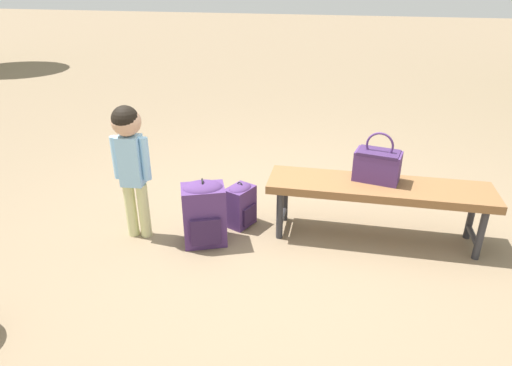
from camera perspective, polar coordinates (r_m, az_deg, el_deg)
The scene contains 6 objects.
ground_plane at distance 3.45m, azimuth 2.29°, elevation -6.78°, with size 40.00×40.00×0.00m, color #7F6B51.
park_bench at distance 3.36m, azimuth 15.37°, elevation -1.02°, with size 1.61×0.45×0.45m.
handbag at distance 3.34m, azimuth 15.24°, elevation 2.33°, with size 0.35×0.24×0.37m.
child_standing at distance 3.28m, azimuth -15.79°, elevation 3.82°, with size 0.28×0.21×1.02m.
backpack_large at distance 3.27m, azimuth -6.66°, elevation -3.60°, with size 0.37×0.34×0.52m.
backpack_small at distance 3.51m, azimuth -2.01°, elevation -2.65°, with size 0.24×0.27×0.37m.
Camera 1 is at (-0.53, 2.88, 1.83)m, focal length 31.34 mm.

